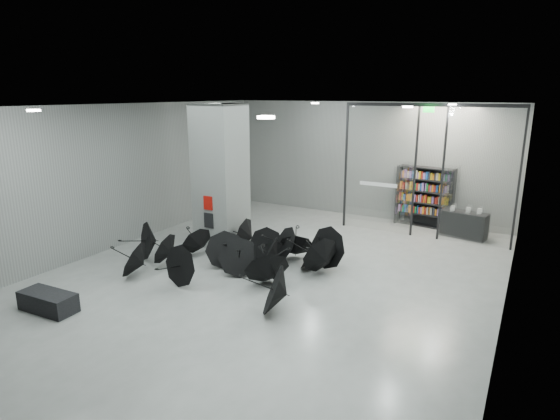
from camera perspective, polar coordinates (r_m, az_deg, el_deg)
The scene contains 10 objects.
room at distance 9.92m, azimuth -2.73°, elevation 6.00°, with size 14.00×14.02×4.01m.
column at distance 13.08m, azimuth -7.39°, elevation 4.19°, with size 1.20×1.20×4.00m, color slate.
fire_cabinet at distance 12.73m, azimuth -8.95°, elevation 0.86°, with size 0.28×0.04×0.38m, color #A50A07.
info_panel at distance 12.85m, azimuth -8.86°, elevation -1.30°, with size 0.30×0.03×0.42m, color black.
exit_sign at distance 13.92m, azimuth 18.00°, elevation 11.78°, with size 0.30×0.06×0.15m, color #0CE533.
glass_partition at distance 14.26m, azimuth 17.62°, elevation 5.22°, with size 5.06×0.08×4.00m.
bench at distance 10.54m, azimuth -26.88°, elevation -10.12°, with size 1.22×0.52×0.39m, color black.
bookshelf at distance 15.72m, azimuth 17.53°, elevation 1.57°, with size 1.78×0.36×1.96m, color black, non-canonical shape.
shop_counter at distance 15.01m, azimuth 21.87°, elevation -1.69°, with size 1.33×0.53×0.80m, color black.
umbrella_cluster at distance 11.33m, azimuth -3.75°, elevation -6.24°, with size 5.72×4.14×1.25m.
Camera 1 is at (5.19, -8.33, 4.29)m, focal length 29.41 mm.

